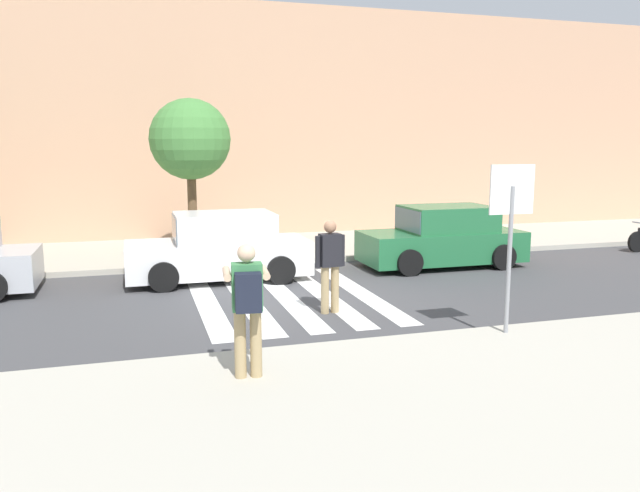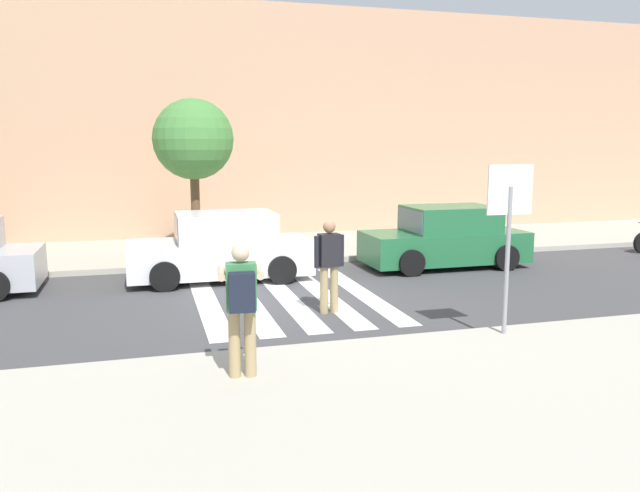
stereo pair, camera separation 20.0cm
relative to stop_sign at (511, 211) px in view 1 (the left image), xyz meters
name	(u,v)px [view 1 (the left image)]	position (x,y,z in m)	size (l,w,h in m)	color
ground_plane	(289,300)	(-2.66, 3.56, -2.07)	(120.00, 120.00, 0.00)	#424244
sidewalk_near	(428,430)	(-2.66, -2.64, -2.00)	(60.00, 6.00, 0.14)	#B2AD9E
sidewalk_far	(239,249)	(-2.66, 9.56, -2.00)	(60.00, 4.80, 0.14)	#B2AD9E
building_facade_far	(216,124)	(-2.66, 13.96, 1.72)	(56.00, 4.00, 7.57)	tan
crosswalk_stripe_0	(207,303)	(-4.26, 3.76, -2.06)	(0.44, 5.20, 0.01)	silver
crosswalk_stripe_1	(247,300)	(-3.46, 3.76, -2.06)	(0.44, 5.20, 0.01)	silver
crosswalk_stripe_2	(286,297)	(-2.66, 3.76, -2.06)	(0.44, 5.20, 0.01)	silver
crosswalk_stripe_3	(324,295)	(-1.86, 3.76, -2.06)	(0.44, 5.20, 0.01)	silver
crosswalk_stripe_4	(360,292)	(-1.06, 3.76, -2.06)	(0.44, 5.20, 0.01)	silver
stop_sign	(511,211)	(0.00, 0.00, 0.00)	(0.76, 0.08, 2.64)	gray
photographer_with_backpack	(247,299)	(-4.24, -0.76, -0.90)	(0.64, 0.88, 1.72)	tan
pedestrian_crossing	(330,261)	(-2.16, 2.39, -1.09)	(0.58, 0.27, 1.72)	tan
parked_car_white	(220,249)	(-3.70, 5.86, -1.34)	(4.10, 1.92, 1.55)	white
parked_car_green	(443,238)	(1.97, 5.86, -1.34)	(4.10, 1.92, 1.55)	#236B3D
street_tree_center	(190,140)	(-4.06, 8.50, 1.13)	(2.11, 2.11, 4.14)	brown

